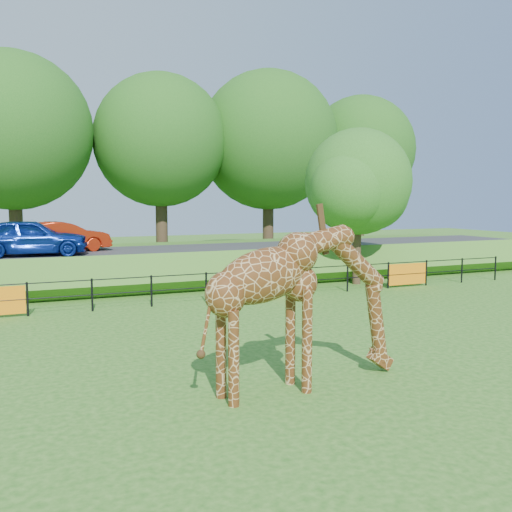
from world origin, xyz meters
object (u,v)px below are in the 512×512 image
object	(u,v)px
tree_east	(359,186)
car_red	(63,237)
car_blue	(30,237)
giraffe	(305,307)
visitor	(254,274)

from	to	relation	value
tree_east	car_red	bearing A→B (deg)	156.48
car_blue	car_red	xyz separation A→B (m)	(1.37, 1.37, -0.10)
car_blue	giraffe	bearing A→B (deg)	-157.92
visitor	car_red	bearing A→B (deg)	-18.45
giraffe	tree_east	world-z (taller)	tree_east
giraffe	car_blue	xyz separation A→B (m)	(-4.41, 15.01, 0.56)
car_red	tree_east	world-z (taller)	tree_east
car_red	giraffe	bearing A→B (deg)	178.88
giraffe	car_red	world-z (taller)	giraffe
car_blue	visitor	world-z (taller)	car_blue
giraffe	car_blue	bearing A→B (deg)	100.70
car_blue	car_red	bearing A→B (deg)	-39.15
giraffe	car_red	size ratio (longest dim) A/B	1.13
giraffe	visitor	xyz separation A→B (m)	(3.62, 10.76, -0.84)
giraffe	car_red	xyz separation A→B (m)	(-3.05, 16.39, 0.46)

